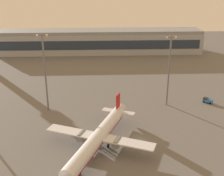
% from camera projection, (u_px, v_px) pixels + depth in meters
% --- Properties ---
extents(ground_plane, '(416.00, 416.00, 0.00)m').
position_uv_depth(ground_plane, '(140.00, 141.00, 96.95)').
color(ground_plane, '#605E5B').
extents(terminal_building, '(145.34, 22.40, 16.40)m').
position_uv_depth(terminal_building, '(101.00, 41.00, 209.70)').
color(terminal_building, '#9EA3AD').
rests_on(terminal_building, ground).
extents(airplane_mid_apron, '(34.88, 44.18, 11.92)m').
position_uv_depth(airplane_mid_apron, '(98.00, 137.00, 90.37)').
color(airplane_mid_apron, silver).
rests_on(airplane_mid_apron, ground).
extents(maintenance_van, '(4.51, 4.00, 2.25)m').
position_uv_depth(maintenance_van, '(208.00, 100.00, 126.07)').
color(maintenance_van, '#3372BF').
rests_on(maintenance_van, ground).
extents(apron_light_central, '(4.80, 0.90, 29.88)m').
position_uv_depth(apron_light_central, '(169.00, 67.00, 118.60)').
color(apron_light_central, slate).
rests_on(apron_light_central, ground).
extents(apron_light_east, '(4.80, 0.90, 31.67)m').
position_uv_depth(apron_light_east, '(45.00, 69.00, 113.41)').
color(apron_light_east, slate).
rests_on(apron_light_east, ground).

